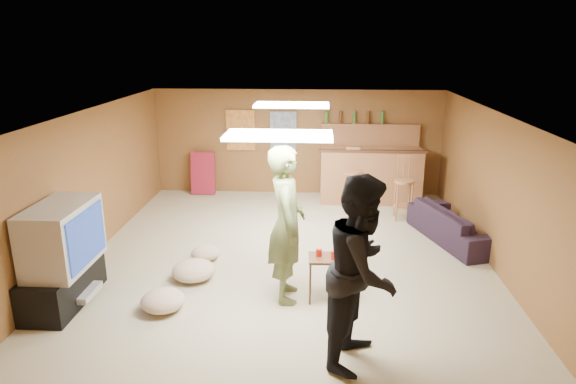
# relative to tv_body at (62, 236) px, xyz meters

# --- Properties ---
(ground) EXTENTS (7.00, 7.00, 0.00)m
(ground) POSITION_rel_tv_body_xyz_m (2.65, 1.50, -0.90)
(ground) COLOR tan
(ground) RESTS_ON ground
(ceiling) EXTENTS (6.00, 7.00, 0.02)m
(ceiling) POSITION_rel_tv_body_xyz_m (2.65, 1.50, 1.30)
(ceiling) COLOR silver
(ceiling) RESTS_ON ground
(wall_back) EXTENTS (6.00, 0.02, 2.20)m
(wall_back) POSITION_rel_tv_body_xyz_m (2.65, 5.00, 0.20)
(wall_back) COLOR brown
(wall_back) RESTS_ON ground
(wall_front) EXTENTS (6.00, 0.02, 2.20)m
(wall_front) POSITION_rel_tv_body_xyz_m (2.65, -2.00, 0.20)
(wall_front) COLOR brown
(wall_front) RESTS_ON ground
(wall_left) EXTENTS (0.02, 7.00, 2.20)m
(wall_left) POSITION_rel_tv_body_xyz_m (-0.35, 1.50, 0.20)
(wall_left) COLOR brown
(wall_left) RESTS_ON ground
(wall_right) EXTENTS (0.02, 7.00, 2.20)m
(wall_right) POSITION_rel_tv_body_xyz_m (5.65, 1.50, 0.20)
(wall_right) COLOR brown
(wall_right) RESTS_ON ground
(tv_stand) EXTENTS (0.55, 1.30, 0.50)m
(tv_stand) POSITION_rel_tv_body_xyz_m (-0.07, 0.00, -0.65)
(tv_stand) COLOR black
(tv_stand) RESTS_ON ground
(dvd_box) EXTENTS (0.35, 0.50, 0.08)m
(dvd_box) POSITION_rel_tv_body_xyz_m (0.15, 0.00, -0.75)
(dvd_box) COLOR #B2B2B7
(dvd_box) RESTS_ON tv_stand
(tv_body) EXTENTS (0.60, 1.10, 0.80)m
(tv_body) POSITION_rel_tv_body_xyz_m (0.00, 0.00, 0.00)
(tv_body) COLOR #B2B2B7
(tv_body) RESTS_ON tv_stand
(tv_screen) EXTENTS (0.02, 0.95, 0.65)m
(tv_screen) POSITION_rel_tv_body_xyz_m (0.31, 0.00, 0.00)
(tv_screen) COLOR navy
(tv_screen) RESTS_ON tv_body
(bar_counter) EXTENTS (2.00, 0.60, 1.10)m
(bar_counter) POSITION_rel_tv_body_xyz_m (4.15, 4.45, -0.35)
(bar_counter) COLOR #9C6039
(bar_counter) RESTS_ON ground
(bar_lip) EXTENTS (2.10, 0.12, 0.05)m
(bar_lip) POSITION_rel_tv_body_xyz_m (4.15, 4.20, 0.20)
(bar_lip) COLOR #452616
(bar_lip) RESTS_ON bar_counter
(bar_shelf) EXTENTS (2.00, 0.18, 0.05)m
(bar_shelf) POSITION_rel_tv_body_xyz_m (4.15, 4.90, 0.60)
(bar_shelf) COLOR #9C6039
(bar_shelf) RESTS_ON bar_backing
(bar_backing) EXTENTS (2.00, 0.14, 0.60)m
(bar_backing) POSITION_rel_tv_body_xyz_m (4.15, 4.92, 0.30)
(bar_backing) COLOR #9C6039
(bar_backing) RESTS_ON bar_counter
(poster_left) EXTENTS (0.60, 0.03, 0.85)m
(poster_left) POSITION_rel_tv_body_xyz_m (1.45, 4.96, 0.45)
(poster_left) COLOR #BF3F26
(poster_left) RESTS_ON wall_back
(poster_right) EXTENTS (0.55, 0.03, 0.80)m
(poster_right) POSITION_rel_tv_body_xyz_m (2.35, 4.96, 0.45)
(poster_right) COLOR #334C99
(poster_right) RESTS_ON wall_back
(folding_chair_stack) EXTENTS (0.50, 0.26, 0.91)m
(folding_chair_stack) POSITION_rel_tv_body_xyz_m (0.65, 4.80, -0.45)
(folding_chair_stack) COLOR #A21D35
(folding_chair_stack) RESTS_ON ground
(ceiling_panel_front) EXTENTS (1.20, 0.60, 0.04)m
(ceiling_panel_front) POSITION_rel_tv_body_xyz_m (2.65, 0.00, 1.27)
(ceiling_panel_front) COLOR white
(ceiling_panel_front) RESTS_ON ceiling
(ceiling_panel_back) EXTENTS (1.20, 0.60, 0.04)m
(ceiling_panel_back) POSITION_rel_tv_body_xyz_m (2.65, 2.70, 1.27)
(ceiling_panel_back) COLOR white
(ceiling_panel_back) RESTS_ON ceiling
(person_olive) EXTENTS (0.54, 0.77, 1.99)m
(person_olive) POSITION_rel_tv_body_xyz_m (2.72, 0.32, 0.10)
(person_olive) COLOR #5C683C
(person_olive) RESTS_ON ground
(person_black) EXTENTS (1.03, 1.16, 1.98)m
(person_black) POSITION_rel_tv_body_xyz_m (3.56, -0.93, 0.09)
(person_black) COLOR black
(person_black) RESTS_ON ground
(sofa) EXTENTS (1.30, 2.05, 0.56)m
(sofa) POSITION_rel_tv_body_xyz_m (5.35, 2.41, -0.62)
(sofa) COLOR black
(sofa) RESTS_ON ground
(tray_table) EXTENTS (0.46, 0.38, 0.58)m
(tray_table) POSITION_rel_tv_body_xyz_m (3.22, 0.29, -0.61)
(tray_table) COLOR #452616
(tray_table) RESTS_ON ground
(cup_red_near) EXTENTS (0.10, 0.10, 0.10)m
(cup_red_near) POSITION_rel_tv_body_xyz_m (3.12, 0.31, -0.26)
(cup_red_near) COLOR red
(cup_red_near) RESTS_ON tray_table
(cup_red_far) EXTENTS (0.10, 0.10, 0.11)m
(cup_red_far) POSITION_rel_tv_body_xyz_m (3.31, 0.23, -0.26)
(cup_red_far) COLOR red
(cup_red_far) RESTS_ON tray_table
(cup_blue) EXTENTS (0.09, 0.09, 0.10)m
(cup_blue) POSITION_rel_tv_body_xyz_m (3.38, 0.41, -0.26)
(cup_blue) COLOR navy
(cup_blue) RESTS_ON tray_table
(bar_stool_left) EXTENTS (0.44, 0.44, 1.24)m
(bar_stool_left) POSITION_rel_tv_body_xyz_m (3.76, 4.02, -0.28)
(bar_stool_left) COLOR #9C6039
(bar_stool_left) RESTS_ON ground
(bar_stool_right) EXTENTS (0.41, 0.41, 1.30)m
(bar_stool_right) POSITION_rel_tv_body_xyz_m (4.66, 3.43, -0.25)
(bar_stool_right) COLOR #9C6039
(bar_stool_right) RESTS_ON ground
(cushion_near_tv) EXTENTS (0.70, 0.70, 0.27)m
(cushion_near_tv) POSITION_rel_tv_body_xyz_m (1.40, 0.75, -0.77)
(cushion_near_tv) COLOR tan
(cushion_near_tv) RESTS_ON ground
(cushion_mid) EXTENTS (0.49, 0.49, 0.20)m
(cushion_mid) POSITION_rel_tv_body_xyz_m (1.42, 1.43, -0.80)
(cushion_mid) COLOR tan
(cushion_mid) RESTS_ON ground
(cushion_far) EXTENTS (0.69, 0.69, 0.24)m
(cushion_far) POSITION_rel_tv_body_xyz_m (1.22, -0.10, -0.78)
(cushion_far) COLOR tan
(cushion_far) RESTS_ON ground
(bottle_row) EXTENTS (1.20, 0.08, 0.26)m
(bottle_row) POSITION_rel_tv_body_xyz_m (3.81, 4.88, 0.75)
(bottle_row) COLOR #3F7233
(bottle_row) RESTS_ON bar_shelf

